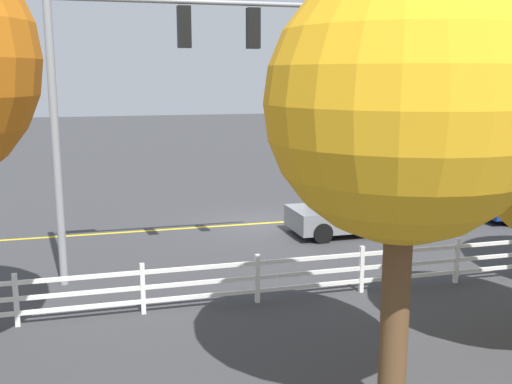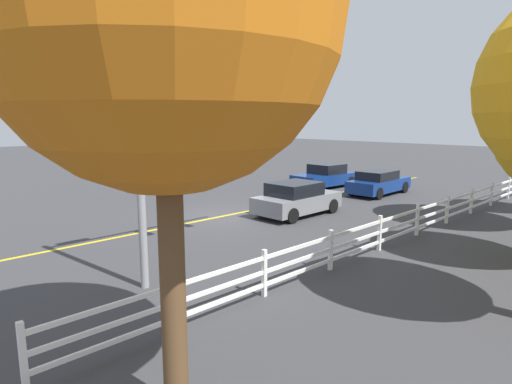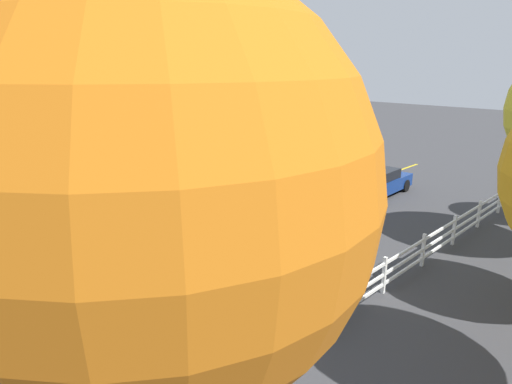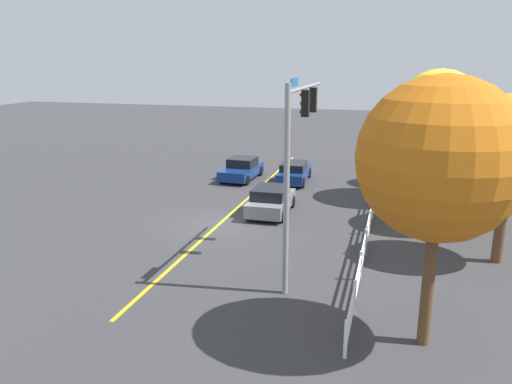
% 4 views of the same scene
% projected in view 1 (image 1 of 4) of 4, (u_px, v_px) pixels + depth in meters
% --- Properties ---
extents(ground_plane, '(120.00, 120.00, 0.00)m').
position_uv_depth(ground_plane, '(264.00, 223.00, 21.39)').
color(ground_plane, '#38383A').
extents(lane_center_stripe, '(28.00, 0.16, 0.01)m').
position_uv_depth(lane_center_stripe, '(367.00, 216.00, 22.41)').
color(lane_center_stripe, gold).
rests_on(lane_center_stripe, ground_plane).
extents(signal_assembly, '(6.65, 0.38, 7.35)m').
position_uv_depth(signal_assembly, '(135.00, 77.00, 14.69)').
color(signal_assembly, gray).
rests_on(signal_assembly, ground_plane).
extents(car_0, '(4.33, 2.14, 1.44)m').
position_uv_depth(car_0, '(469.00, 183.00, 25.40)').
color(car_0, navy).
rests_on(car_0, ground_plane).
extents(car_2, '(4.11, 2.04, 1.46)m').
position_uv_depth(car_2, '(350.00, 212.00, 19.94)').
color(car_2, slate).
rests_on(car_2, ground_plane).
extents(white_rail_fence, '(26.10, 0.10, 1.15)m').
position_uv_depth(white_rail_fence, '(457.00, 260.00, 15.16)').
color(white_rail_fence, white).
rests_on(white_rail_fence, ground_plane).
extents(tree_0, '(3.91, 3.91, 6.74)m').
position_uv_depth(tree_0, '(404.00, 106.00, 8.31)').
color(tree_0, brown).
rests_on(tree_0, ground_plane).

